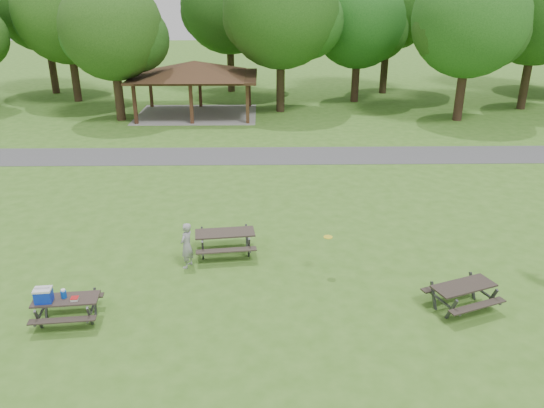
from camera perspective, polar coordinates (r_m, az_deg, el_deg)
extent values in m
plane|color=#3B6B1E|center=(15.98, -3.37, -9.85)|extent=(160.00, 160.00, 0.00)
cube|color=#454547|center=(28.79, -2.37, 5.21)|extent=(120.00, 3.20, 0.02)
cube|color=#331D12|center=(36.51, -14.53, 10.31)|extent=(0.22, 0.22, 2.60)
cube|color=#3C2516|center=(41.69, -12.91, 11.90)|extent=(0.22, 0.22, 2.60)
cube|color=#3E2316|center=(35.85, -8.68, 10.55)|extent=(0.22, 0.22, 2.60)
cube|color=#3B2415|center=(41.11, -7.74, 12.11)|extent=(0.22, 0.22, 2.60)
cube|color=#3B2515|center=(35.55, -2.65, 10.68)|extent=(0.22, 0.22, 2.60)
cube|color=#391E14|center=(40.85, -2.46, 12.22)|extent=(0.22, 0.22, 2.60)
cube|color=#301F13|center=(38.24, -8.29, 13.41)|extent=(8.60, 6.60, 0.16)
pyramid|color=#352215|center=(38.15, -8.34, 14.27)|extent=(7.01, 7.01, 1.00)
cube|color=gray|center=(38.74, -8.07, 9.52)|extent=(8.40, 6.40, 0.03)
cylinder|color=#312016|center=(45.44, -20.41, 12.72)|extent=(0.60, 0.60, 3.85)
sphere|color=#234F16|center=(45.00, -21.27, 18.79)|extent=(7.80, 7.80, 7.80)
sphere|color=#164814|center=(44.78, -18.78, 18.08)|extent=(5.07, 5.07, 5.07)
sphere|color=#134213|center=(45.37, -23.19, 17.79)|extent=(4.68, 4.68, 4.68)
cylinder|color=#322216|center=(37.89, -16.15, 11.27)|extent=(0.60, 0.60, 3.50)
sphere|color=#1E4513|center=(37.36, -16.88, 17.62)|extent=(6.60, 6.60, 6.60)
sphere|color=#194212|center=(37.35, -14.35, 16.84)|extent=(4.29, 4.29, 4.29)
sphere|color=#194D16|center=(37.57, -18.89, 16.65)|extent=(3.96, 3.96, 3.96)
cylinder|color=black|center=(39.07, 0.92, 12.83)|extent=(0.60, 0.60, 4.02)
sphere|color=#1D4915|center=(38.55, 0.97, 20.20)|extent=(8.00, 8.00, 8.00)
sphere|color=#1A4D16|center=(38.99, 3.75, 19.00)|extent=(5.20, 5.20, 5.20)
sphere|color=#1C4313|center=(38.36, -1.55, 19.28)|extent=(4.80, 4.80, 4.80)
cylinder|color=black|center=(43.17, 8.96, 13.09)|extent=(0.60, 0.60, 3.43)
sphere|color=#164B15|center=(42.70, 9.33, 18.84)|extent=(7.00, 7.00, 7.00)
sphere|color=#1A4614|center=(43.34, 11.35, 17.83)|extent=(4.55, 4.55, 4.55)
sphere|color=#1F4F16|center=(42.32, 7.36, 18.20)|extent=(4.20, 4.20, 4.20)
cylinder|color=#311E15|center=(38.49, 19.60, 11.24)|extent=(0.60, 0.60, 3.78)
sphere|color=#1B4F16|center=(37.97, 20.55, 18.13)|extent=(7.40, 7.40, 7.40)
sphere|color=#194212|center=(38.90, 22.63, 16.82)|extent=(4.81, 4.81, 4.81)
sphere|color=#1C4112|center=(37.32, 18.33, 17.49)|extent=(4.44, 4.44, 4.44)
cylinder|color=black|center=(43.99, 25.60, 11.90)|extent=(0.60, 0.60, 4.20)
sphere|color=#1A4413|center=(43.54, 26.79, 18.56)|extent=(8.20, 8.20, 8.20)
sphere|color=#1E4714|center=(42.68, 24.71, 18.02)|extent=(4.92, 4.92, 4.92)
cylinder|color=black|center=(49.68, -22.54, 13.46)|extent=(0.60, 0.60, 4.38)
sphere|color=#1C4413|center=(49.29, -23.47, 19.39)|extent=(8.00, 8.00, 8.00)
sphere|color=#194A15|center=(48.98, -21.14, 18.75)|extent=(5.20, 5.20, 5.20)
sphere|color=#194E16|center=(49.72, -25.24, 18.43)|extent=(4.80, 4.80, 4.80)
cylinder|color=black|center=(47.02, -4.45, 14.47)|extent=(0.60, 0.60, 4.13)
sphere|color=#1C4B15|center=(46.60, -4.65, 20.65)|extent=(8.00, 8.00, 8.00)
sphere|color=#1B4012|center=(46.86, -2.26, 19.73)|extent=(5.20, 5.20, 5.20)
sphere|color=#1B4614|center=(46.54, -6.73, 19.83)|extent=(4.80, 4.80, 4.80)
cylinder|color=black|center=(47.07, 12.00, 14.33)|extent=(0.60, 0.60, 4.55)
sphere|color=#1D4313|center=(47.43, 14.75, 19.74)|extent=(5.46, 5.46, 5.46)
sphere|color=#1C4112|center=(46.14, 10.39, 20.29)|extent=(5.04, 5.04, 5.04)
cylinder|color=black|center=(52.85, 25.89, 13.33)|extent=(0.60, 0.60, 4.27)
sphere|color=#1A4C15|center=(52.48, 26.87, 18.82)|extent=(8.00, 8.00, 8.00)
sphere|color=#164213|center=(51.63, 25.20, 18.39)|extent=(4.80, 4.80, 4.80)
cube|color=#2E2521|center=(15.54, -21.30, -9.52)|extent=(1.78, 0.85, 0.05)
cube|color=black|center=(15.23, -21.64, -11.55)|extent=(1.74, 0.41, 0.04)
cube|color=black|center=(16.15, -20.70, -9.33)|extent=(1.74, 0.41, 0.04)
cube|color=#3E3E40|center=(15.62, -23.82, -11.30)|extent=(0.09, 0.36, 0.75)
cube|color=#3F3F42|center=(16.20, -23.13, -9.91)|extent=(0.09, 0.36, 0.75)
cube|color=#39393B|center=(15.89, -23.48, -10.50)|extent=(0.19, 1.40, 0.05)
cube|color=#414143|center=(15.26, -18.98, -11.34)|extent=(0.09, 0.36, 0.75)
cube|color=#404042|center=(15.86, -18.48, -9.91)|extent=(0.09, 0.36, 0.75)
cube|color=#424245|center=(15.54, -18.74, -10.52)|extent=(0.19, 1.40, 0.05)
cube|color=#0C2ABC|center=(15.51, -23.36, -9.09)|extent=(0.47, 0.36, 0.34)
cube|color=silver|center=(15.41, -23.47, -8.45)|extent=(0.49, 0.38, 0.06)
cylinder|color=silver|center=(15.38, -23.51, -8.24)|extent=(0.38, 0.07, 0.03)
cylinder|color=#0B42AE|center=(15.53, -21.50, -9.03)|extent=(0.16, 0.16, 0.21)
cylinder|color=white|center=(15.46, -21.57, -8.62)|extent=(0.12, 0.12, 0.05)
cube|color=silver|center=(15.35, -20.46, -9.56)|extent=(0.21, 0.21, 0.07)
cube|color=red|center=(15.33, -20.48, -9.43)|extent=(0.22, 0.22, 0.01)
cube|color=#2F2722|center=(17.96, -5.09, -3.10)|extent=(2.07, 1.02, 0.05)
cube|color=#302922|center=(17.52, -4.93, -4.99)|extent=(2.01, 0.52, 0.04)
cube|color=#29231D|center=(18.69, -5.17, -3.15)|extent=(2.01, 0.52, 0.04)
cube|color=#38393B|center=(17.75, -7.45, -4.99)|extent=(0.12, 0.42, 0.87)
cube|color=#3B3B3D|center=(18.50, -7.50, -3.81)|extent=(0.12, 0.42, 0.87)
cube|color=#444447|center=(18.11, -7.48, -4.30)|extent=(0.26, 1.62, 0.05)
cube|color=#3C3C3E|center=(17.81, -2.50, -4.71)|extent=(0.12, 0.42, 0.87)
cube|color=#464749|center=(18.55, -2.75, -3.55)|extent=(0.12, 0.42, 0.87)
cube|color=#454547|center=(18.16, -2.63, -4.03)|extent=(0.26, 1.62, 0.05)
cube|color=black|center=(15.96, 19.95, -8.28)|extent=(1.95, 1.33, 0.05)
cube|color=#2A231E|center=(15.75, 21.24, -10.19)|extent=(1.78, 0.90, 0.04)
cube|color=#2A231E|center=(16.47, 18.44, -8.25)|extent=(1.78, 0.90, 0.04)
cube|color=#39393B|center=(15.49, 18.73, -10.69)|extent=(0.19, 0.37, 0.79)
cube|color=#3D3D3F|center=(15.96, 16.98, -9.40)|extent=(0.19, 0.37, 0.79)
cube|color=#3D3D3F|center=(15.71, 17.85, -9.95)|extent=(0.59, 1.39, 0.05)
cube|color=#39393B|center=(16.35, 22.50, -9.40)|extent=(0.19, 0.37, 0.79)
cube|color=#404042|center=(16.80, 20.73, -8.23)|extent=(0.19, 0.37, 0.79)
cube|color=#454547|center=(16.56, 21.61, -8.72)|extent=(0.59, 1.39, 0.05)
cylinder|color=gold|center=(16.50, 6.05, -3.56)|extent=(0.33, 0.33, 0.02)
imported|color=gray|center=(17.34, -9.17, -4.42)|extent=(0.57, 0.67, 1.55)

